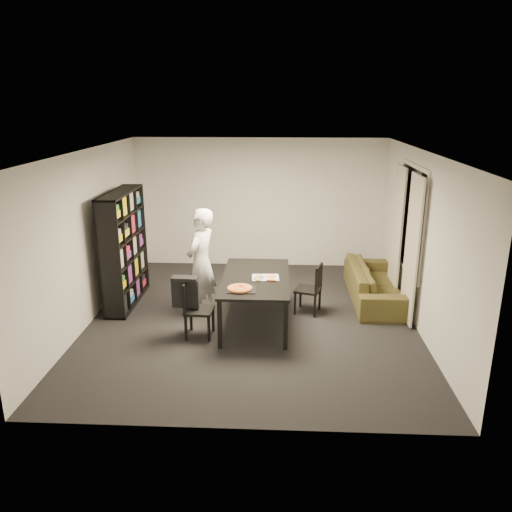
{
  "coord_description": "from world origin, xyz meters",
  "views": [
    {
      "loc": [
        0.41,
        -7.18,
        3.3
      ],
      "look_at": [
        0.06,
        -0.02,
        1.05
      ],
      "focal_mm": 35.0,
      "sensor_mm": 36.0,
      "label": 1
    }
  ],
  "objects_px": {
    "chair_left": "(194,305)",
    "sofa": "(375,283)",
    "baking_tray": "(242,289)",
    "chair_right": "(313,286)",
    "pepperoni_pizza": "(240,288)",
    "bookshelf": "(124,249)",
    "person": "(201,262)",
    "dining_table": "(256,281)"
  },
  "relations": [
    {
      "from": "bookshelf",
      "to": "chair_right",
      "type": "bearing_deg",
      "value": -5.58
    },
    {
      "from": "dining_table",
      "to": "pepperoni_pizza",
      "type": "height_order",
      "value": "pepperoni_pizza"
    },
    {
      "from": "chair_left",
      "to": "pepperoni_pizza",
      "type": "distance_m",
      "value": 0.74
    },
    {
      "from": "sofa",
      "to": "bookshelf",
      "type": "bearing_deg",
      "value": 94.26
    },
    {
      "from": "bookshelf",
      "to": "chair_right",
      "type": "distance_m",
      "value": 3.16
    },
    {
      "from": "person",
      "to": "chair_left",
      "type": "bearing_deg",
      "value": 20.9
    },
    {
      "from": "bookshelf",
      "to": "chair_left",
      "type": "relative_size",
      "value": 2.26
    },
    {
      "from": "baking_tray",
      "to": "sofa",
      "type": "bearing_deg",
      "value": 36.15
    },
    {
      "from": "pepperoni_pizza",
      "to": "baking_tray",
      "type": "bearing_deg",
      "value": 14.52
    },
    {
      "from": "chair_right",
      "to": "baking_tray",
      "type": "bearing_deg",
      "value": -30.15
    },
    {
      "from": "person",
      "to": "pepperoni_pizza",
      "type": "height_order",
      "value": "person"
    },
    {
      "from": "chair_left",
      "to": "chair_right",
      "type": "distance_m",
      "value": 1.98
    },
    {
      "from": "chair_right",
      "to": "pepperoni_pizza",
      "type": "relative_size",
      "value": 2.33
    },
    {
      "from": "chair_right",
      "to": "sofa",
      "type": "height_order",
      "value": "chair_right"
    },
    {
      "from": "bookshelf",
      "to": "sofa",
      "type": "bearing_deg",
      "value": 4.26
    },
    {
      "from": "chair_right",
      "to": "chair_left",
      "type": "bearing_deg",
      "value": -45.21
    },
    {
      "from": "bookshelf",
      "to": "dining_table",
      "type": "xyz_separation_m",
      "value": [
        2.22,
        -0.72,
        -0.27
      ]
    },
    {
      "from": "baking_tray",
      "to": "chair_left",
      "type": "bearing_deg",
      "value": 175.19
    },
    {
      "from": "bookshelf",
      "to": "sofa",
      "type": "distance_m",
      "value": 4.27
    },
    {
      "from": "person",
      "to": "pepperoni_pizza",
      "type": "bearing_deg",
      "value": 58.94
    },
    {
      "from": "person",
      "to": "baking_tray",
      "type": "relative_size",
      "value": 4.31
    },
    {
      "from": "chair_left",
      "to": "sofa",
      "type": "xyz_separation_m",
      "value": [
        2.86,
        1.52,
        -0.18
      ]
    },
    {
      "from": "bookshelf",
      "to": "baking_tray",
      "type": "bearing_deg",
      "value": -31.71
    },
    {
      "from": "baking_tray",
      "to": "sofa",
      "type": "xyz_separation_m",
      "value": [
        2.16,
        1.58,
        -0.46
      ]
    },
    {
      "from": "person",
      "to": "dining_table",
      "type": "bearing_deg",
      "value": 90.99
    },
    {
      "from": "dining_table",
      "to": "sofa",
      "type": "relative_size",
      "value": 0.88
    },
    {
      "from": "bookshelf",
      "to": "pepperoni_pizza",
      "type": "height_order",
      "value": "bookshelf"
    },
    {
      "from": "baking_tray",
      "to": "chair_right",
      "type": "bearing_deg",
      "value": 42.19
    },
    {
      "from": "chair_right",
      "to": "dining_table",
      "type": "bearing_deg",
      "value": -47.12
    },
    {
      "from": "pepperoni_pizza",
      "to": "person",
      "type": "bearing_deg",
      "value": 127.99
    },
    {
      "from": "chair_left",
      "to": "sofa",
      "type": "relative_size",
      "value": 0.41
    },
    {
      "from": "bookshelf",
      "to": "sofa",
      "type": "height_order",
      "value": "bookshelf"
    },
    {
      "from": "pepperoni_pizza",
      "to": "chair_right",
      "type": "bearing_deg",
      "value": 41.71
    },
    {
      "from": "chair_right",
      "to": "baking_tray",
      "type": "relative_size",
      "value": 2.04
    },
    {
      "from": "baking_tray",
      "to": "pepperoni_pizza",
      "type": "xyz_separation_m",
      "value": [
        -0.03,
        -0.01,
        0.02
      ]
    },
    {
      "from": "person",
      "to": "chair_right",
      "type": "bearing_deg",
      "value": 114.33
    },
    {
      "from": "person",
      "to": "sofa",
      "type": "xyz_separation_m",
      "value": [
        2.86,
        0.72,
        -0.56
      ]
    },
    {
      "from": "baking_tray",
      "to": "pepperoni_pizza",
      "type": "distance_m",
      "value": 0.03
    },
    {
      "from": "bookshelf",
      "to": "baking_tray",
      "type": "relative_size",
      "value": 4.75
    },
    {
      "from": "person",
      "to": "sofa",
      "type": "relative_size",
      "value": 0.84
    },
    {
      "from": "chair_right",
      "to": "sofa",
      "type": "xyz_separation_m",
      "value": [
        1.1,
        0.62,
        -0.17
      ]
    },
    {
      "from": "chair_left",
      "to": "chair_right",
      "type": "relative_size",
      "value": 1.03
    }
  ]
}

